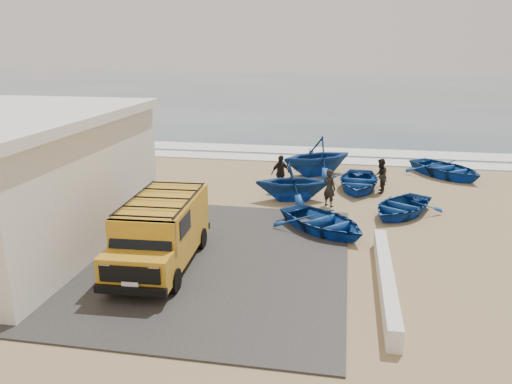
{
  "coord_description": "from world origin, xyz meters",
  "views": [
    {
      "loc": [
        3.75,
        -15.47,
        6.29
      ],
      "look_at": [
        0.7,
        1.32,
        1.2
      ],
      "focal_mm": 35.0,
      "sensor_mm": 36.0,
      "label": 1
    }
  ],
  "objects_px": {
    "parapet": "(386,279)",
    "boat_mid_right": "(358,181)",
    "boat_near_left": "(323,222)",
    "boat_near_right": "(401,206)",
    "boat_mid_left": "(293,182)",
    "boat_far_left": "(317,156)",
    "fisherman_front": "(329,188)",
    "van": "(161,230)",
    "fisherman_back": "(280,173)",
    "fisherman_middle": "(380,176)",
    "boat_far_right": "(446,169)"
  },
  "relations": [
    {
      "from": "boat_mid_left",
      "to": "boat_far_left",
      "type": "height_order",
      "value": "boat_far_left"
    },
    {
      "from": "boat_far_left",
      "to": "fisherman_front",
      "type": "height_order",
      "value": "boat_far_left"
    },
    {
      "from": "van",
      "to": "boat_near_left",
      "type": "distance_m",
      "value": 5.81
    },
    {
      "from": "parapet",
      "to": "boat_mid_right",
      "type": "height_order",
      "value": "boat_mid_right"
    },
    {
      "from": "van",
      "to": "boat_mid_left",
      "type": "relative_size",
      "value": 1.56
    },
    {
      "from": "parapet",
      "to": "van",
      "type": "bearing_deg",
      "value": 176.67
    },
    {
      "from": "boat_far_right",
      "to": "fisherman_front",
      "type": "bearing_deg",
      "value": -172.73
    },
    {
      "from": "boat_far_left",
      "to": "fisherman_front",
      "type": "distance_m",
      "value": 5.01
    },
    {
      "from": "van",
      "to": "boat_mid_right",
      "type": "relative_size",
      "value": 1.31
    },
    {
      "from": "boat_near_left",
      "to": "boat_near_right",
      "type": "relative_size",
      "value": 1.07
    },
    {
      "from": "fisherman_back",
      "to": "boat_mid_right",
      "type": "bearing_deg",
      "value": -28.43
    },
    {
      "from": "boat_near_left",
      "to": "fisherman_back",
      "type": "distance_m",
      "value": 5.28
    },
    {
      "from": "van",
      "to": "fisherman_front",
      "type": "xyz_separation_m",
      "value": [
        4.61,
        6.46,
        -0.32
      ]
    },
    {
      "from": "parapet",
      "to": "boat_mid_right",
      "type": "xyz_separation_m",
      "value": [
        -0.59,
        9.52,
        0.1
      ]
    },
    {
      "from": "van",
      "to": "parapet",
      "type": "bearing_deg",
      "value": -6.0
    },
    {
      "from": "fisherman_back",
      "to": "boat_mid_left",
      "type": "bearing_deg",
      "value": -103.83
    },
    {
      "from": "boat_near_left",
      "to": "parapet",
      "type": "bearing_deg",
      "value": -111.42
    },
    {
      "from": "boat_far_right",
      "to": "boat_mid_left",
      "type": "bearing_deg",
      "value": 177.6
    },
    {
      "from": "parapet",
      "to": "fisherman_middle",
      "type": "distance_m",
      "value": 9.17
    },
    {
      "from": "fisherman_back",
      "to": "boat_far_right",
      "type": "bearing_deg",
      "value": -15.0
    },
    {
      "from": "fisherman_back",
      "to": "fisherman_front",
      "type": "bearing_deg",
      "value": -81.82
    },
    {
      "from": "boat_mid_right",
      "to": "boat_far_left",
      "type": "distance_m",
      "value": 3.07
    },
    {
      "from": "boat_far_right",
      "to": "boat_near_left",
      "type": "bearing_deg",
      "value": -161.73
    },
    {
      "from": "van",
      "to": "fisherman_back",
      "type": "distance_m",
      "value": 8.71
    },
    {
      "from": "fisherman_front",
      "to": "fisherman_middle",
      "type": "distance_m",
      "value": 3.13
    },
    {
      "from": "fisherman_middle",
      "to": "fisherman_back",
      "type": "relative_size",
      "value": 0.95
    },
    {
      "from": "boat_far_left",
      "to": "fisherman_front",
      "type": "bearing_deg",
      "value": -25.06
    },
    {
      "from": "boat_near_right",
      "to": "boat_mid_right",
      "type": "bearing_deg",
      "value": 147.36
    },
    {
      "from": "parapet",
      "to": "fisherman_back",
      "type": "height_order",
      "value": "fisherman_back"
    },
    {
      "from": "fisherman_front",
      "to": "boat_near_right",
      "type": "bearing_deg",
      "value": -157.42
    },
    {
      "from": "boat_near_right",
      "to": "boat_mid_left",
      "type": "relative_size",
      "value": 1.09
    },
    {
      "from": "boat_near_right",
      "to": "boat_far_left",
      "type": "bearing_deg",
      "value": 154.61
    },
    {
      "from": "fisherman_front",
      "to": "fisherman_middle",
      "type": "bearing_deg",
      "value": -97.4
    },
    {
      "from": "boat_near_left",
      "to": "fisherman_front",
      "type": "relative_size",
      "value": 2.34
    },
    {
      "from": "boat_far_right",
      "to": "fisherman_back",
      "type": "height_order",
      "value": "fisherman_back"
    },
    {
      "from": "parapet",
      "to": "boat_mid_right",
      "type": "bearing_deg",
      "value": 93.57
    },
    {
      "from": "parapet",
      "to": "boat_mid_left",
      "type": "height_order",
      "value": "boat_mid_left"
    },
    {
      "from": "boat_near_right",
      "to": "boat_mid_left",
      "type": "bearing_deg",
      "value": -162.89
    },
    {
      "from": "boat_far_left",
      "to": "boat_far_right",
      "type": "distance_m",
      "value": 6.34
    },
    {
      "from": "boat_mid_left",
      "to": "fisherman_back",
      "type": "bearing_deg",
      "value": 15.28
    },
    {
      "from": "boat_mid_left",
      "to": "fisherman_back",
      "type": "xyz_separation_m",
      "value": [
        -0.71,
        1.38,
        -0.01
      ]
    },
    {
      "from": "boat_mid_left",
      "to": "fisherman_back",
      "type": "height_order",
      "value": "boat_mid_left"
    },
    {
      "from": "boat_near_right",
      "to": "boat_far_right",
      "type": "xyz_separation_m",
      "value": [
        2.72,
        6.29,
        0.06
      ]
    },
    {
      "from": "parapet",
      "to": "fisherman_middle",
      "type": "bearing_deg",
      "value": 87.96
    },
    {
      "from": "van",
      "to": "fisherman_back",
      "type": "height_order",
      "value": "van"
    },
    {
      "from": "boat_near_right",
      "to": "boat_far_right",
      "type": "bearing_deg",
      "value": 98.54
    },
    {
      "from": "van",
      "to": "boat_mid_left",
      "type": "xyz_separation_m",
      "value": [
        3.1,
        6.99,
        -0.28
      ]
    },
    {
      "from": "boat_mid_right",
      "to": "fisherman_front",
      "type": "bearing_deg",
      "value": -109.8
    },
    {
      "from": "van",
      "to": "fisherman_middle",
      "type": "relative_size",
      "value": 3.17
    },
    {
      "from": "boat_far_right",
      "to": "boat_far_left",
      "type": "bearing_deg",
      "value": 147.93
    }
  ]
}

